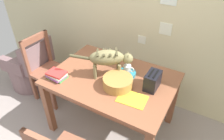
{
  "coord_description": "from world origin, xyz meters",
  "views": [
    {
      "loc": [
        0.79,
        -0.63,
        2.1
      ],
      "look_at": [
        -0.07,
        0.87,
        0.86
      ],
      "focal_mm": 33.16,
      "sensor_mm": 36.0,
      "label": 1
    }
  ],
  "objects_px": {
    "cat": "(109,58)",
    "wicker_armchair": "(31,69)",
    "wooden_chair_far": "(48,70)",
    "coffee_mug": "(128,69)",
    "saucer_bowl": "(127,73)",
    "toaster": "(153,81)",
    "dining_table": "(112,84)",
    "book_stack": "(57,75)",
    "magazine": "(132,99)",
    "wicker_basket": "(118,82)"
  },
  "relations": [
    {
      "from": "dining_table",
      "to": "book_stack",
      "type": "height_order",
      "value": "book_stack"
    },
    {
      "from": "wooden_chair_far",
      "to": "wicker_armchair",
      "type": "bearing_deg",
      "value": -93.79
    },
    {
      "from": "dining_table",
      "to": "wicker_basket",
      "type": "xyz_separation_m",
      "value": [
        0.12,
        -0.1,
        0.14
      ]
    },
    {
      "from": "cat",
      "to": "toaster",
      "type": "relative_size",
      "value": 2.78
    },
    {
      "from": "magazine",
      "to": "wicker_basket",
      "type": "distance_m",
      "value": 0.23
    },
    {
      "from": "cat",
      "to": "wooden_chair_far",
      "type": "relative_size",
      "value": 0.6
    },
    {
      "from": "toaster",
      "to": "wooden_chair_far",
      "type": "relative_size",
      "value": 0.22
    },
    {
      "from": "saucer_bowl",
      "to": "magazine",
      "type": "xyz_separation_m",
      "value": [
        0.21,
        -0.31,
        -0.02
      ]
    },
    {
      "from": "dining_table",
      "to": "coffee_mug",
      "type": "distance_m",
      "value": 0.24
    },
    {
      "from": "magazine",
      "to": "wooden_chair_far",
      "type": "bearing_deg",
      "value": 165.77
    },
    {
      "from": "cat",
      "to": "magazine",
      "type": "relative_size",
      "value": 2.08
    },
    {
      "from": "coffee_mug",
      "to": "wicker_basket",
      "type": "height_order",
      "value": "coffee_mug"
    },
    {
      "from": "coffee_mug",
      "to": "wicker_armchair",
      "type": "distance_m",
      "value": 1.7
    },
    {
      "from": "wooden_chair_far",
      "to": "wicker_armchair",
      "type": "xyz_separation_m",
      "value": [
        -0.45,
        0.05,
        -0.18
      ]
    },
    {
      "from": "book_stack",
      "to": "wicker_basket",
      "type": "relative_size",
      "value": 0.69
    },
    {
      "from": "saucer_bowl",
      "to": "toaster",
      "type": "relative_size",
      "value": 0.95
    },
    {
      "from": "magazine",
      "to": "toaster",
      "type": "distance_m",
      "value": 0.28
    },
    {
      "from": "magazine",
      "to": "wooden_chair_far",
      "type": "distance_m",
      "value": 1.42
    },
    {
      "from": "saucer_bowl",
      "to": "book_stack",
      "type": "distance_m",
      "value": 0.74
    },
    {
      "from": "book_stack",
      "to": "wicker_armchair",
      "type": "distance_m",
      "value": 1.18
    },
    {
      "from": "dining_table",
      "to": "toaster",
      "type": "relative_size",
      "value": 6.53
    },
    {
      "from": "magazine",
      "to": "wicker_armchair",
      "type": "height_order",
      "value": "wicker_armchair"
    },
    {
      "from": "dining_table",
      "to": "saucer_bowl",
      "type": "xyz_separation_m",
      "value": [
        0.11,
        0.12,
        0.11
      ]
    },
    {
      "from": "coffee_mug",
      "to": "saucer_bowl",
      "type": "bearing_deg",
      "value": 180.0
    },
    {
      "from": "saucer_bowl",
      "to": "wicker_basket",
      "type": "xyz_separation_m",
      "value": [
        0.01,
        -0.22,
        0.04
      ]
    },
    {
      "from": "toaster",
      "to": "wooden_chair_far",
      "type": "bearing_deg",
      "value": -179.74
    },
    {
      "from": "saucer_bowl",
      "to": "book_stack",
      "type": "xyz_separation_m",
      "value": [
        -0.62,
        -0.42,
        0.02
      ]
    },
    {
      "from": "wicker_basket",
      "to": "wooden_chair_far",
      "type": "xyz_separation_m",
      "value": [
        -1.16,
        0.15,
        -0.36
      ]
    },
    {
      "from": "book_stack",
      "to": "wicker_basket",
      "type": "height_order",
      "value": "wicker_basket"
    },
    {
      "from": "cat",
      "to": "wicker_armchair",
      "type": "height_order",
      "value": "cat"
    },
    {
      "from": "cat",
      "to": "coffee_mug",
      "type": "xyz_separation_m",
      "value": [
        0.17,
        0.11,
        -0.14
      ]
    },
    {
      "from": "saucer_bowl",
      "to": "wicker_basket",
      "type": "relative_size",
      "value": 0.64
    },
    {
      "from": "saucer_bowl",
      "to": "coffee_mug",
      "type": "xyz_separation_m",
      "value": [
        0.0,
        0.0,
        0.06
      ]
    },
    {
      "from": "dining_table",
      "to": "magazine",
      "type": "distance_m",
      "value": 0.39
    },
    {
      "from": "saucer_bowl",
      "to": "book_stack",
      "type": "bearing_deg",
      "value": -145.93
    },
    {
      "from": "cat",
      "to": "wicker_armchair",
      "type": "distance_m",
      "value": 1.6
    },
    {
      "from": "book_stack",
      "to": "wooden_chair_far",
      "type": "relative_size",
      "value": 0.22
    },
    {
      "from": "toaster",
      "to": "wooden_chair_far",
      "type": "xyz_separation_m",
      "value": [
        -1.46,
        -0.01,
        -0.39
      ]
    },
    {
      "from": "book_stack",
      "to": "toaster",
      "type": "bearing_deg",
      "value": 20.9
    },
    {
      "from": "cat",
      "to": "wicker_basket",
      "type": "height_order",
      "value": "cat"
    },
    {
      "from": "wicker_basket",
      "to": "toaster",
      "type": "bearing_deg",
      "value": 27.57
    },
    {
      "from": "cat",
      "to": "wicker_basket",
      "type": "bearing_deg",
      "value": 22.56
    },
    {
      "from": "dining_table",
      "to": "book_stack",
      "type": "bearing_deg",
      "value": -149.73
    },
    {
      "from": "magazine",
      "to": "wicker_armchair",
      "type": "xyz_separation_m",
      "value": [
        -1.81,
        0.29,
        -0.49
      ]
    },
    {
      "from": "magazine",
      "to": "toaster",
      "type": "height_order",
      "value": "toaster"
    },
    {
      "from": "saucer_bowl",
      "to": "magazine",
      "type": "relative_size",
      "value": 0.71
    },
    {
      "from": "book_stack",
      "to": "saucer_bowl",
      "type": "bearing_deg",
      "value": 34.07
    },
    {
      "from": "book_stack",
      "to": "wooden_chair_far",
      "type": "height_order",
      "value": "wooden_chair_far"
    },
    {
      "from": "dining_table",
      "to": "magazine",
      "type": "xyz_separation_m",
      "value": [
        0.33,
        -0.19,
        0.09
      ]
    },
    {
      "from": "coffee_mug",
      "to": "wooden_chair_far",
      "type": "height_order",
      "value": "wooden_chair_far"
    }
  ]
}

